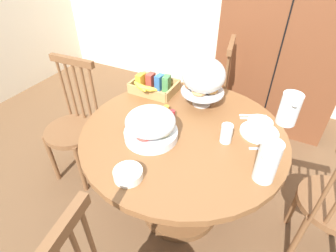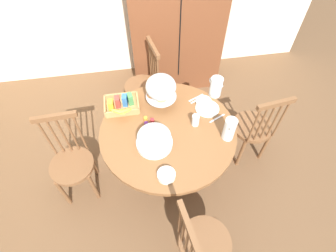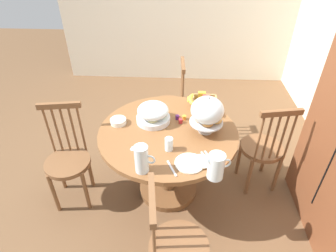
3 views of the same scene
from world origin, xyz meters
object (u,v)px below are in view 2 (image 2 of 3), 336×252
(dining_table, at_px, (168,144))
(pastry_stand_with_dome, at_px, (161,88))
(drinking_glass, at_px, (196,120))
(wooden_armoire, at_px, (176,12))
(windsor_chair_by_cabinet, at_px, (202,244))
(orange_juice_pitcher, at_px, (216,87))
(fruit_platter_covered, at_px, (154,139))
(china_plate_large, at_px, (207,108))
(cereal_bowl, at_px, (166,175))
(china_plate_small, at_px, (204,101))
(windsor_chair_near_window, at_px, (72,163))
(windsor_chair_facing_door, at_px, (253,128))
(milk_pitcher, at_px, (229,130))
(windsor_chair_far_side, at_px, (144,86))
(cereal_basket, at_px, (122,105))

(dining_table, bearing_deg, pastry_stand_with_dome, 92.09)
(pastry_stand_with_dome, bearing_deg, drinking_glass, -49.26)
(wooden_armoire, xyz_separation_m, windsor_chair_by_cabinet, (-0.22, -2.39, -0.53))
(orange_juice_pitcher, bearing_deg, pastry_stand_with_dome, -176.09)
(fruit_platter_covered, height_order, drinking_glass, fruit_platter_covered)
(dining_table, distance_m, windsor_chair_by_cabinet, 0.90)
(windsor_chair_by_cabinet, xyz_separation_m, drinking_glass, (0.13, 0.91, 0.34))
(orange_juice_pitcher, height_order, china_plate_large, orange_juice_pitcher)
(cereal_bowl, bearing_deg, orange_juice_pitcher, 52.95)
(dining_table, height_order, drinking_glass, drinking_glass)
(china_plate_small, height_order, drinking_glass, drinking_glass)
(china_plate_small, relative_size, cereal_bowl, 1.07)
(wooden_armoire, relative_size, windsor_chair_near_window, 2.01)
(pastry_stand_with_dome, distance_m, china_plate_large, 0.47)
(drinking_glass, bearing_deg, cereal_bowl, -125.57)
(cereal_bowl, bearing_deg, windsor_chair_by_cabinet, -66.04)
(windsor_chair_near_window, relative_size, china_plate_small, 6.50)
(dining_table, height_order, china_plate_large, china_plate_large)
(windsor_chair_near_window, bearing_deg, windsor_chair_facing_door, 3.72)
(milk_pitcher, height_order, drinking_glass, milk_pitcher)
(wooden_armoire, relative_size, windsor_chair_facing_door, 2.01)
(windsor_chair_facing_door, bearing_deg, drinking_glass, -173.46)
(windsor_chair_by_cabinet, height_order, cereal_bowl, windsor_chair_by_cabinet)
(windsor_chair_far_side, distance_m, drinking_glass, 1.01)
(windsor_chair_far_side, bearing_deg, pastry_stand_with_dome, -77.38)
(windsor_chair_near_window, distance_m, orange_juice_pitcher, 1.51)
(windsor_chair_far_side, bearing_deg, china_plate_large, -52.79)
(dining_table, bearing_deg, windsor_chair_near_window, -178.60)
(pastry_stand_with_dome, height_order, china_plate_small, pastry_stand_with_dome)
(windsor_chair_near_window, distance_m, pastry_stand_with_dome, 1.06)
(orange_juice_pitcher, bearing_deg, cereal_basket, -177.70)
(china_plate_small, xyz_separation_m, drinking_glass, (-0.14, -0.25, 0.04))
(windsor_chair_near_window, xyz_separation_m, cereal_basket, (0.52, 0.34, 0.33))
(pastry_stand_with_dome, xyz_separation_m, cereal_basket, (-0.37, 0.00, -0.15))
(wooden_armoire, relative_size, windsor_chair_by_cabinet, 2.01)
(china_plate_small, bearing_deg, dining_table, -145.11)
(china_plate_large, xyz_separation_m, drinking_glass, (-0.15, -0.16, 0.05))
(dining_table, relative_size, fruit_platter_covered, 3.98)
(wooden_armoire, height_order, orange_juice_pitcher, wooden_armoire)
(pastry_stand_with_dome, height_order, drinking_glass, pastry_stand_with_dome)
(windsor_chair_far_side, distance_m, milk_pitcher, 1.28)
(windsor_chair_facing_door, bearing_deg, fruit_platter_covered, -167.25)
(fruit_platter_covered, distance_m, china_plate_large, 0.63)
(cereal_basket, bearing_deg, windsor_chair_facing_door, -10.03)
(windsor_chair_near_window, relative_size, pastry_stand_with_dome, 2.83)
(windsor_chair_near_window, bearing_deg, wooden_armoire, 50.99)
(china_plate_small, bearing_deg, milk_pitcher, -76.94)
(windsor_chair_facing_door, xyz_separation_m, cereal_bowl, (-0.98, -0.54, 0.31))
(milk_pitcher, bearing_deg, cereal_basket, 151.05)
(milk_pitcher, height_order, cereal_bowl, milk_pitcher)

